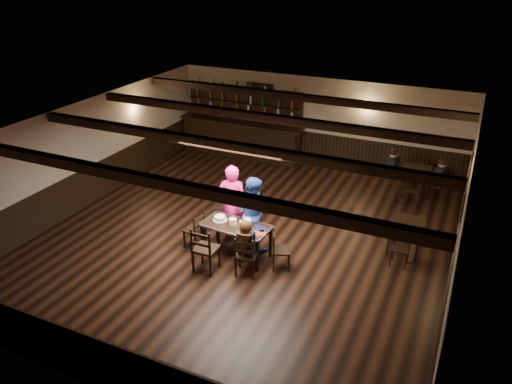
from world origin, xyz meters
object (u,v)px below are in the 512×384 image
at_px(cake, 220,218).
at_px(chair_near_right, 245,254).
at_px(woman_pink, 232,203).
at_px(bar_counter, 242,133).
at_px(dining_table, 236,229).
at_px(man_blue, 253,213).
at_px(chair_near_left, 203,247).

bearing_deg(cake, chair_near_right, -35.49).
xyz_separation_m(woman_pink, bar_counter, (-2.17, 4.91, -0.18)).
height_order(dining_table, bar_counter, bar_counter).
xyz_separation_m(dining_table, cake, (-0.42, 0.06, 0.13)).
height_order(man_blue, cake, man_blue).
xyz_separation_m(woman_pink, man_blue, (0.56, -0.13, -0.06)).
bearing_deg(woman_pink, dining_table, 107.82).
distance_m(woman_pink, cake, 0.58).
bearing_deg(bar_counter, woman_pink, -66.13).
bearing_deg(woman_pink, chair_near_left, 78.16).
xyz_separation_m(dining_table, woman_pink, (-0.40, 0.62, 0.25)).
distance_m(man_blue, bar_counter, 5.73).
relative_size(cake, bar_counter, 0.07).
bearing_deg(man_blue, bar_counter, -48.58).
relative_size(dining_table, bar_counter, 0.37).
bearing_deg(chair_near_right, cake, 144.51).
height_order(dining_table, cake, cake).
bearing_deg(woman_pink, man_blue, 151.83).
height_order(cake, bar_counter, bar_counter).
relative_size(dining_table, chair_near_right, 1.69).
distance_m(dining_table, man_blue, 0.55).
bearing_deg(woman_pink, bar_counter, -81.23).
bearing_deg(bar_counter, dining_table, -65.04).
bearing_deg(chair_near_right, woman_pink, 126.56).
distance_m(dining_table, cake, 0.44).
bearing_deg(chair_near_right, chair_near_left, -164.17).
bearing_deg(cake, dining_table, -7.55).
height_order(woman_pink, cake, woman_pink).
height_order(chair_near_right, man_blue, man_blue).
relative_size(woman_pink, cake, 5.89).
relative_size(chair_near_left, bar_counter, 0.25).
relative_size(chair_near_right, woman_pink, 0.49).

